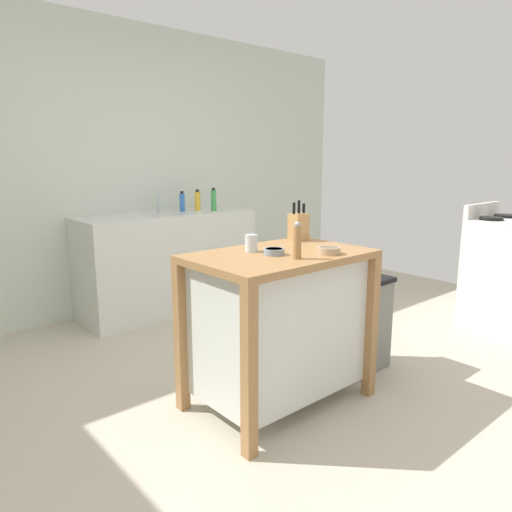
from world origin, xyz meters
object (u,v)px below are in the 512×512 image
(trash_bin, at_px, (361,323))
(bottle_spray_cleaner, at_px, (182,202))
(pepper_grinder, at_px, (297,241))
(bottle_dish_soap, at_px, (214,200))
(sink_faucet, at_px, (158,201))
(knife_block, at_px, (299,226))
(bottle_hand_soap, at_px, (198,201))
(bowl_ceramic_small, at_px, (329,250))
(drinking_cup, at_px, (251,243))
(stove, at_px, (510,273))
(kitchen_island, at_px, (279,320))
(bowl_stoneware_deep, at_px, (274,251))

(trash_bin, height_order, bottle_spray_cleaner, bottle_spray_cleaner)
(pepper_grinder, height_order, bottle_dish_soap, bottle_dish_soap)
(sink_faucet, bearing_deg, knife_block, -91.39)
(pepper_grinder, xyz_separation_m, bottle_hand_soap, (0.84, 2.16, 0.02))
(bowl_ceramic_small, height_order, bottle_spray_cleaner, bottle_spray_cleaner)
(drinking_cup, height_order, bottle_hand_soap, bottle_hand_soap)
(trash_bin, distance_m, bottle_spray_cleaner, 2.16)
(sink_faucet, bearing_deg, bottle_spray_cleaner, -17.95)
(trash_bin, height_order, sink_faucet, sink_faucet)
(bottle_dish_soap, distance_m, stove, 2.68)
(drinking_cup, relative_size, bottle_dish_soap, 0.43)
(bowl_ceramic_small, xyz_separation_m, trash_bin, (0.56, 0.17, -0.59))
(pepper_grinder, relative_size, bottle_spray_cleaner, 1.01)
(pepper_grinder, bearing_deg, sink_faucet, 78.32)
(bottle_hand_soap, relative_size, stove, 0.20)
(knife_block, distance_m, sink_faucet, 1.86)
(kitchen_island, bearing_deg, drinking_cup, 129.39)
(trash_bin, distance_m, bottle_dish_soap, 2.02)
(bowl_stoneware_deep, height_order, pepper_grinder, pepper_grinder)
(bottle_hand_soap, height_order, stove, bottle_hand_soap)
(sink_faucet, xyz_separation_m, stove, (1.91, -2.42, -0.56))
(drinking_cup, xyz_separation_m, bottle_hand_soap, (0.89, 1.86, 0.07))
(bowl_ceramic_small, distance_m, trash_bin, 0.84)
(bottle_spray_cleaner, bearing_deg, bottle_dish_soap, -31.68)
(sink_faucet, height_order, bottle_spray_cleaner, sink_faucet)
(sink_faucet, distance_m, bottle_hand_soap, 0.38)
(kitchen_island, relative_size, bottle_spray_cleaner, 5.16)
(kitchen_island, distance_m, knife_block, 0.65)
(bowl_stoneware_deep, height_order, trash_bin, bowl_stoneware_deep)
(bowl_ceramic_small, relative_size, pepper_grinder, 0.65)
(bowl_ceramic_small, distance_m, sink_faucet, 2.30)
(bowl_stoneware_deep, relative_size, bottle_spray_cleaner, 0.58)
(drinking_cup, bearing_deg, bowl_ceramic_small, -49.66)
(knife_block, relative_size, bowl_stoneware_deep, 2.27)
(bowl_stoneware_deep, bearing_deg, knife_block, 29.29)
(kitchen_island, distance_m, bottle_dish_soap, 2.12)
(bottle_dish_soap, bearing_deg, kitchen_island, -115.62)
(pepper_grinder, bearing_deg, bottle_spray_cleaner, 72.71)
(knife_block, distance_m, bowl_ceramic_small, 0.48)
(drinking_cup, xyz_separation_m, pepper_grinder, (0.05, -0.30, 0.04))
(knife_block, xyz_separation_m, sink_faucet, (0.05, 1.86, 0.04))
(kitchen_island, height_order, drinking_cup, drinking_cup)
(stove, bearing_deg, bottle_hand_soap, 123.63)
(knife_block, distance_m, trash_bin, 0.79)
(bottle_dish_soap, xyz_separation_m, stove, (1.44, -2.20, -0.55))
(bottle_spray_cleaner, bearing_deg, knife_block, -98.26)
(stove, bearing_deg, sink_faucet, 128.29)
(bowl_ceramic_small, bearing_deg, bottle_hand_soap, 74.27)
(bottle_dish_soap, bearing_deg, knife_block, -107.48)
(drinking_cup, distance_m, sink_faucet, 2.03)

